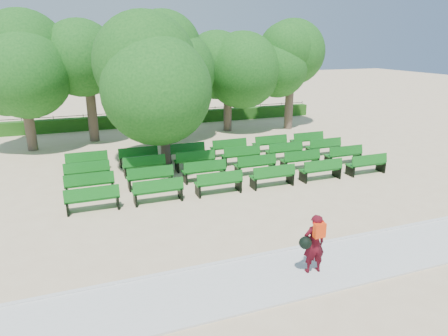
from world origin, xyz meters
The scene contains 9 objects.
ground centered at (0.00, 0.00, 0.00)m, with size 120.00×120.00×0.00m, color #D3B68B.
paving centered at (0.00, -7.40, 0.03)m, with size 30.00×2.20×0.06m, color silver.
curb centered at (0.00, -6.25, 0.05)m, with size 30.00×0.12×0.10m, color silver.
hedge centered at (0.00, 14.00, 0.45)m, with size 26.00×0.70×0.90m, color #225616.
fence centered at (0.00, 14.40, 0.00)m, with size 26.00×0.10×1.02m, color black, non-canonical shape.
tree_line centered at (0.00, 10.00, 0.00)m, with size 21.80×6.80×7.04m, color #1D5D19, non-canonical shape.
bench_array centered at (1.01, 1.63, 0.10)m, with size 2.00×0.72×1.24m.
tree_among centered at (-1.48, 3.26, 4.35)m, with size 4.93×4.93×6.59m.
person centered at (0.16, -7.54, 0.94)m, with size 0.81×0.50×1.69m.
Camera 1 is at (-5.43, -15.67, 6.12)m, focal length 32.00 mm.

